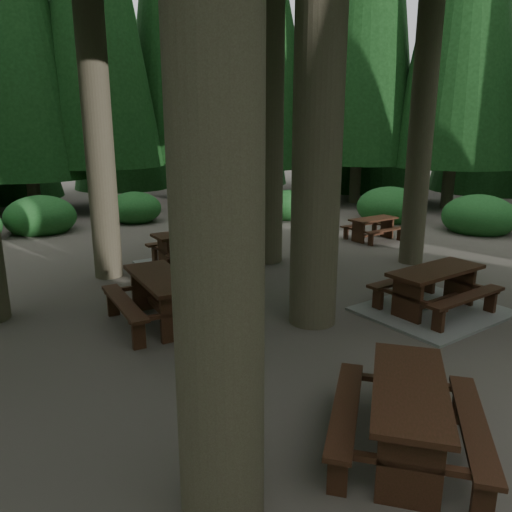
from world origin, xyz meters
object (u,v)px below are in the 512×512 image
picnic_table_b (162,292)px  picnic_table_d (373,225)px  picnic_table_c (194,253)px  picnic_table_e (408,409)px  picnic_table_a (434,297)px

picnic_table_b → picnic_table_d: 8.56m
picnic_table_c → picnic_table_e: (-1.34, -8.09, 0.26)m
picnic_table_b → picnic_table_d: picnic_table_b is taller
picnic_table_a → picnic_table_d: 6.19m
picnic_table_c → picnic_table_e: bearing=-99.0°
picnic_table_a → picnic_table_d: size_ratio=1.67×
picnic_table_b → picnic_table_e: 4.97m
picnic_table_b → picnic_table_d: bearing=-67.6°
picnic_table_b → picnic_table_c: (2.14, 3.19, -0.29)m
picnic_table_c → picnic_table_e: picnic_table_c is taller
picnic_table_a → picnic_table_e: bearing=-147.8°
picnic_table_a → picnic_table_b: (-4.56, 2.26, 0.28)m
picnic_table_a → picnic_table_d: picnic_table_a is taller
picnic_table_c → picnic_table_d: 5.95m
picnic_table_a → picnic_table_c: size_ratio=1.04×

